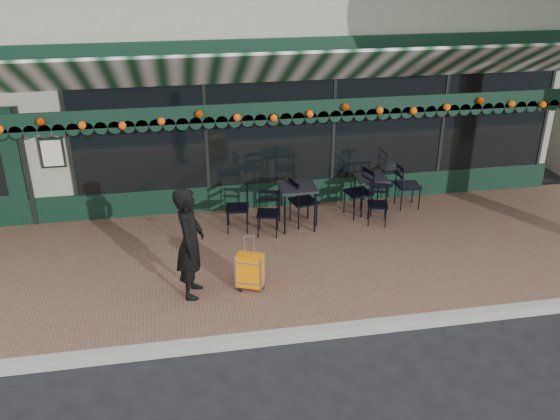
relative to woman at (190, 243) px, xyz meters
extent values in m
plane|color=black|center=(1.45, -1.09, -0.99)|extent=(80.00, 80.00, 0.00)
cube|color=brown|center=(1.45, 0.91, -0.92)|extent=(18.00, 4.00, 0.15)
cube|color=#9E9E99|center=(1.45, -1.17, -0.92)|extent=(18.00, 0.16, 0.15)
cube|color=gray|center=(1.45, 6.91, 1.26)|extent=(12.00, 8.00, 4.50)
cube|color=black|center=(2.65, 2.89, 0.66)|extent=(9.20, 0.04, 2.00)
cube|color=silver|center=(-2.25, 2.85, 0.51)|extent=(0.42, 0.04, 0.55)
cube|color=black|center=(1.45, 1.43, 1.47)|extent=(12.00, 0.03, 0.28)
cylinder|color=#FD6008|center=(1.45, 1.37, 1.45)|extent=(11.60, 0.12, 0.12)
imported|color=black|center=(0.00, 0.00, 0.00)|extent=(0.52, 0.68, 1.68)
cube|color=orange|center=(0.85, -0.01, -0.53)|extent=(0.44, 0.35, 0.51)
cube|color=black|center=(0.85, -0.01, -0.82)|extent=(0.44, 0.35, 0.05)
cube|color=silver|center=(0.85, -0.01, -0.12)|extent=(0.17, 0.09, 0.32)
cube|color=black|center=(3.46, 2.32, -0.16)|extent=(0.57, 0.57, 0.04)
cylinder|color=black|center=(3.23, 2.08, -0.51)|extent=(0.03, 0.03, 0.67)
cylinder|color=black|center=(3.70, 2.08, -0.51)|extent=(0.03, 0.03, 0.67)
cylinder|color=black|center=(3.23, 2.55, -0.51)|extent=(0.03, 0.03, 0.67)
cylinder|color=black|center=(3.70, 2.55, -0.51)|extent=(0.03, 0.03, 0.67)
cube|color=black|center=(1.96, 1.92, -0.06)|extent=(0.65, 0.65, 0.04)
cylinder|color=black|center=(1.69, 1.65, -0.46)|extent=(0.03, 0.03, 0.76)
cylinder|color=black|center=(2.23, 1.65, -0.46)|extent=(0.03, 0.03, 0.76)
cylinder|color=black|center=(1.69, 2.19, -0.46)|extent=(0.03, 0.03, 0.76)
cylinder|color=black|center=(2.23, 2.19, -0.46)|extent=(0.03, 0.03, 0.76)
camera|label=1|loc=(-0.07, -7.55, 3.95)|focal=38.00mm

